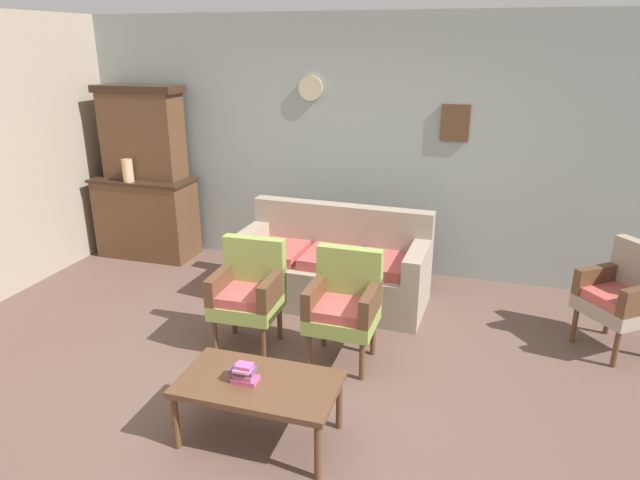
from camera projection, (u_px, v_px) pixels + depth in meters
name	position (u px, v px, depth m)	size (l,w,h in m)	color
ground_plane	(283.00, 398.00, 4.01)	(7.68, 7.68, 0.00)	brown
wall_back_with_decor	(366.00, 147.00, 5.93)	(6.40, 0.09, 2.70)	#939E99
side_cabinet	(147.00, 217.00, 6.57)	(1.16, 0.55, 0.93)	brown
cabinet_upper_hutch	(142.00, 132.00, 6.32)	(0.99, 0.38, 1.03)	brown
vase_on_cabinet	(128.00, 170.00, 6.23)	(0.12, 0.12, 0.25)	#D7AC80
floral_couch	(332.00, 269.00, 5.44)	(1.85, 0.87, 0.90)	gray
armchair_by_doorway	(249.00, 290.00, 4.57)	(0.53, 0.50, 0.90)	#849947
armchair_near_couch_end	(344.00, 302.00, 4.35)	(0.53, 0.50, 0.90)	#849947
wingback_chair_by_fireplace	(624.00, 293.00, 4.50)	(0.71, 0.71, 0.90)	gray
coffee_table	(259.00, 387.00, 3.49)	(1.00, 0.56, 0.42)	brown
book_stack_on_table	(244.00, 373.00, 3.46)	(0.18, 0.12, 0.13)	#CE4D86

